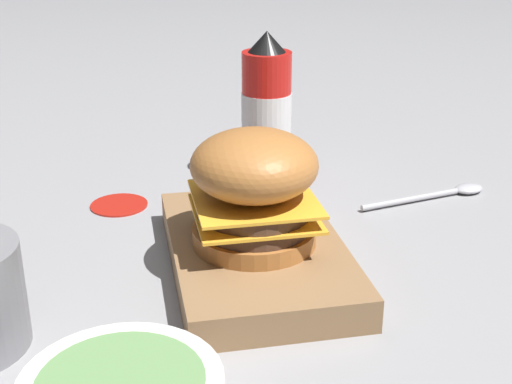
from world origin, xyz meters
TOP-DOWN VIEW (x-y plane):
  - ground_plane at (0.00, 0.00)m, footprint 6.00×6.00m
  - serving_board at (-0.03, 0.06)m, footprint 0.27×0.16m
  - burger at (-0.03, 0.05)m, footprint 0.12×0.12m
  - ketchup_bottle at (-0.27, 0.12)m, footprint 0.06×0.06m
  - spoon at (-0.16, 0.32)m, footprint 0.05×0.17m
  - ketchup_puddle at (-0.21, -0.07)m, footprint 0.07×0.07m

SIDE VIEW (x-z plane):
  - ground_plane at x=0.00m, z-range 0.00..0.00m
  - ketchup_puddle at x=-0.21m, z-range 0.00..0.00m
  - spoon at x=-0.16m, z-range 0.00..0.01m
  - serving_board at x=-0.03m, z-range 0.00..0.03m
  - ketchup_bottle at x=-0.27m, z-range -0.01..0.18m
  - burger at x=-0.03m, z-range 0.03..0.14m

